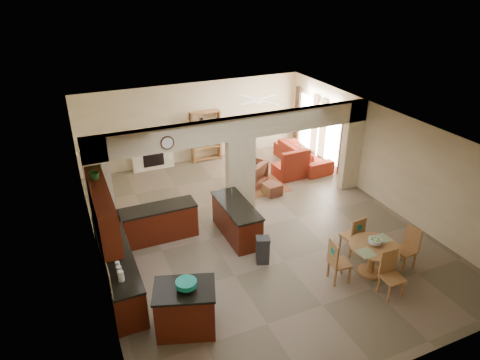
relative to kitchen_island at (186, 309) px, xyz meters
name	(u,v)px	position (x,y,z in m)	size (l,w,h in m)	color
floor	(255,228)	(2.75, 2.67, -0.50)	(10.00, 10.00, 0.00)	#766552
ceiling	(257,129)	(2.75, 2.67, 2.30)	(10.00, 10.00, 0.00)	white
wall_back	(194,122)	(2.75, 7.67, 0.90)	(8.00, 8.00, 0.00)	beige
wall_front	(394,312)	(2.75, -2.33, 0.90)	(8.00, 8.00, 0.00)	beige
wall_left	(92,214)	(-1.25, 2.67, 0.90)	(10.00, 10.00, 0.00)	beige
wall_right	(382,156)	(6.75, 2.67, 0.90)	(10.00, 10.00, 0.00)	beige
partition_left_pier	(100,192)	(-0.95, 3.67, 0.90)	(0.60, 0.25, 2.80)	beige
partition_center_pier	(240,176)	(2.75, 3.67, 0.60)	(0.80, 0.25, 2.20)	beige
partition_right_pier	(352,146)	(6.45, 3.67, 0.90)	(0.60, 0.25, 2.80)	beige
partition_header	(240,128)	(2.75, 3.67, 2.00)	(8.00, 0.25, 0.60)	beige
kitchen_counter	(133,247)	(-0.51, 2.42, -0.03)	(2.52, 3.29, 1.48)	#420D07
upper_cabinets	(102,209)	(-1.07, 1.87, 1.42)	(0.35, 2.40, 0.90)	#420D07
peninsula	(237,220)	(2.15, 2.56, -0.04)	(0.70, 1.85, 0.91)	#420D07
wall_clock	(167,143)	(0.75, 3.52, 1.95)	(0.34, 0.34, 0.03)	#4A2518
rug	(261,186)	(3.95, 4.77, -0.49)	(1.60, 1.30, 0.01)	#945A35
fireplace	(152,152)	(1.15, 7.50, 0.12)	(1.60, 0.35, 1.20)	white
shelving_unit	(206,136)	(3.10, 7.49, 0.40)	(1.00, 0.32, 1.80)	olive
window_a	(334,137)	(6.72, 4.97, 0.70)	(0.02, 0.90, 1.90)	white
window_b	(307,122)	(6.72, 6.67, 0.70)	(0.02, 0.90, 1.90)	white
glazed_door	(319,133)	(6.72, 5.82, 0.55)	(0.02, 0.70, 2.10)	white
drape_a_left	(344,143)	(6.68, 4.37, 0.70)	(0.10, 0.28, 2.30)	#471D1C
drape_a_right	(323,131)	(6.68, 5.57, 0.70)	(0.10, 0.28, 2.30)	#471D1C
drape_b_left	(315,127)	(6.68, 6.07, 0.70)	(0.10, 0.28, 2.30)	#471D1C
drape_b_right	(297,117)	(6.68, 7.27, 0.70)	(0.10, 0.28, 2.30)	#471D1C
ceiling_fan	(259,100)	(4.25, 5.67, 2.06)	(1.00, 1.00, 0.10)	white
kitchen_island	(186,309)	(0.00, 0.00, 0.00)	(1.34, 1.13, 0.99)	#420D07
teal_bowl	(186,285)	(0.04, -0.04, 0.58)	(0.39, 0.39, 0.18)	#15907A
trash_can	(263,251)	(2.26, 1.27, -0.18)	(0.30, 0.25, 0.63)	#29292B
dining_table	(373,255)	(4.33, -0.07, 0.00)	(1.10, 1.10, 0.75)	olive
fruit_bowl	(375,241)	(4.36, -0.04, 0.33)	(0.30, 0.30, 0.16)	#6ABB28
sofa	(302,155)	(6.05, 5.75, -0.14)	(0.95, 2.43, 0.71)	maroon
chaise	(290,170)	(5.18, 5.08, -0.29)	(1.00, 0.82, 0.40)	maroon
armchair	(251,173)	(3.73, 5.08, -0.10)	(0.84, 0.87, 0.79)	maroon
ottoman	(272,189)	(4.03, 4.18, -0.32)	(0.49, 0.49, 0.35)	maroon
plant	(95,171)	(-1.07, 2.37, 2.05)	(0.31, 0.27, 0.34)	#134916
chair_north	(354,234)	(4.40, 0.70, 0.06)	(0.47, 0.47, 1.02)	olive
chair_east	(408,246)	(5.24, -0.19, 0.06)	(0.46, 0.46, 1.02)	olive
chair_south	(390,272)	(4.23, -0.75, 0.06)	(0.44, 0.44, 1.02)	olive
chair_west	(337,260)	(3.43, 0.03, 0.06)	(0.47, 0.47, 1.02)	olive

